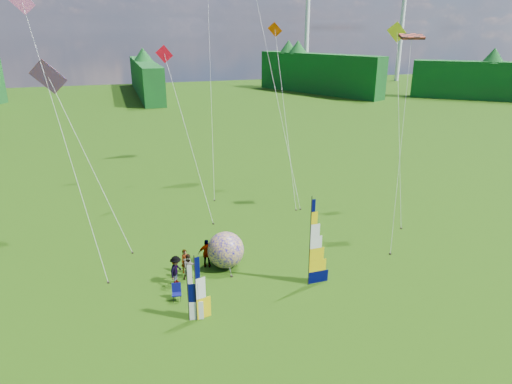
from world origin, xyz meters
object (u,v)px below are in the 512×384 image
object	(u,v)px
spectator_d	(207,254)
spectator_b	(189,267)
side_banner_left	(196,290)
camp_chair	(177,293)
side_banner_far	(188,293)
spectator_a	(185,261)
bol_inflatable	(226,250)
kite_whale	(276,84)
feather_banner_main	(310,243)
spectator_c	(176,270)

from	to	relation	value
spectator_d	spectator_b	bearing A→B (deg)	55.54
side_banner_left	camp_chair	bearing A→B (deg)	96.61
side_banner_far	spectator_a	distance (m)	5.04
side_banner_left	spectator_a	size ratio (longest dim) A/B	2.35
side_banner_left	side_banner_far	distance (m)	0.45
side_banner_left	bol_inflatable	xyz separation A→B (m)	(2.79, 4.99, -0.65)
spectator_d	kite_whale	size ratio (longest dim) A/B	0.10
spectator_d	feather_banner_main	bearing A→B (deg)	160.26
side_banner_far	bol_inflatable	bearing A→B (deg)	67.76
feather_banner_main	spectator_d	bearing A→B (deg)	142.62
spectator_d	spectator_c	bearing A→B (deg)	49.75
feather_banner_main	spectator_d	world-z (taller)	feather_banner_main
feather_banner_main	side_banner_left	bearing A→B (deg)	-168.89
spectator_c	camp_chair	world-z (taller)	spectator_c
spectator_a	camp_chair	world-z (taller)	spectator_a
spectator_c	camp_chair	size ratio (longest dim) A/B	1.85
bol_inflatable	spectator_b	xyz separation A→B (m)	(-2.43, -0.76, -0.35)
side_banner_far	spectator_a	world-z (taller)	side_banner_far
camp_chair	spectator_d	bearing A→B (deg)	60.84
spectator_b	camp_chair	distance (m)	2.39
spectator_b	spectator_c	world-z (taller)	spectator_c
spectator_b	feather_banner_main	bearing A→B (deg)	-30.03
spectator_a	spectator_b	world-z (taller)	spectator_b
kite_whale	spectator_b	bearing A→B (deg)	-130.40
side_banner_left	spectator_a	world-z (taller)	side_banner_left
feather_banner_main	spectator_a	world-z (taller)	feather_banner_main
spectator_a	spectator_c	distance (m)	1.36
feather_banner_main	camp_chair	world-z (taller)	feather_banner_main
feather_banner_main	spectator_c	bearing A→B (deg)	160.60
feather_banner_main	side_banner_left	xyz separation A→B (m)	(-6.84, -1.45, -0.86)
side_banner_far	camp_chair	distance (m)	2.32
bol_inflatable	spectator_c	distance (m)	3.44
bol_inflatable	spectator_c	size ratio (longest dim) A/B	1.30
spectator_a	spectator_b	bearing A→B (deg)	-97.74
side_banner_left	bol_inflatable	size ratio (longest dim) A/B	1.56
feather_banner_main	kite_whale	size ratio (longest dim) A/B	0.28
feather_banner_main	side_banner_far	distance (m)	7.43
side_banner_far	spectator_c	xyz separation A→B (m)	(-0.07, 3.79, -0.71)
side_banner_far	spectator_c	size ratio (longest dim) A/B	1.80
spectator_b	spectator_d	size ratio (longest dim) A/B	0.85
spectator_a	spectator_b	size ratio (longest dim) A/B	0.96
spectator_d	side_banner_far	bearing A→B (deg)	85.09
spectator_c	camp_chair	distance (m)	1.84
spectator_a	kite_whale	world-z (taller)	kite_whale
side_banner_left	bol_inflatable	world-z (taller)	side_banner_left
side_banner_left	side_banner_far	bearing A→B (deg)	151.73
feather_banner_main	camp_chair	size ratio (longest dim) A/B	5.59
feather_banner_main	side_banner_left	world-z (taller)	feather_banner_main
feather_banner_main	spectator_c	size ratio (longest dim) A/B	3.02
bol_inflatable	camp_chair	xyz separation A→B (m)	(-3.50, -2.87, -0.67)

